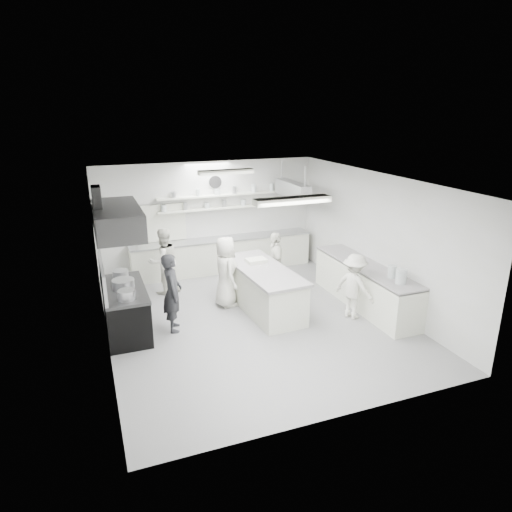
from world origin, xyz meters
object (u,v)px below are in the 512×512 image
object	(u,v)px
stove	(126,311)
cook_back	(164,261)
back_counter	(223,255)
cook_stove	(172,293)
prep_island	(263,290)
right_counter	(365,286)

from	to	relation	value
stove	cook_back	distance (m)	2.12
stove	back_counter	size ratio (longest dim) A/B	0.36
cook_stove	prep_island	bearing A→B (deg)	-73.99
right_counter	prep_island	world-z (taller)	right_counter
back_counter	prep_island	size ratio (longest dim) A/B	1.99
cook_back	prep_island	bearing A→B (deg)	119.37
stove	back_counter	bearing A→B (deg)	43.99
right_counter	cook_stove	size ratio (longest dim) A/B	2.02
stove	right_counter	xyz separation A→B (m)	(5.25, -0.60, 0.02)
right_counter	cook_back	xyz separation A→B (m)	(-4.16, 2.38, 0.35)
cook_back	cook_stove	bearing A→B (deg)	66.56
cook_back	stove	bearing A→B (deg)	40.10
back_counter	right_counter	xyz separation A→B (m)	(2.35, -3.40, 0.01)
right_counter	cook_stove	world-z (taller)	cook_stove
stove	right_counter	bearing A→B (deg)	-6.52
prep_island	stove	bearing A→B (deg)	177.29
prep_island	right_counter	bearing A→B (deg)	-19.66
back_counter	cook_stove	bearing A→B (deg)	-123.13
right_counter	cook_back	bearing A→B (deg)	150.18
stove	cook_back	bearing A→B (deg)	58.43
right_counter	prep_island	xyz separation A→B (m)	(-2.25, 0.65, -0.01)
right_counter	cook_stove	bearing A→B (deg)	175.29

